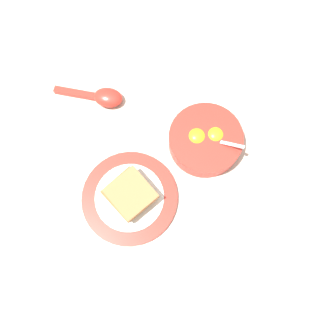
{
  "coord_description": "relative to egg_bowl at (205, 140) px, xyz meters",
  "views": [
    {
      "loc": [
        -0.16,
        -0.11,
        0.71
      ],
      "look_at": [
        0.04,
        -0.09,
        0.02
      ],
      "focal_mm": 35.0,
      "sensor_mm": 36.0,
      "label": 1
    }
  ],
  "objects": [
    {
      "name": "egg_bowl",
      "position": [
        0.0,
        0.0,
        0.0
      ],
      "size": [
        0.16,
        0.16,
        0.07
      ],
      "color": "red",
      "rests_on": "ground_plane"
    },
    {
      "name": "ground_plane",
      "position": [
        -0.12,
        0.16,
        -0.02
      ],
      "size": [
        3.0,
        3.0,
        0.0
      ],
      "primitive_type": "plane",
      "color": "beige"
    },
    {
      "name": "soup_spoon",
      "position": [
        0.08,
        0.25,
        -0.01
      ],
      "size": [
        0.05,
        0.17,
        0.03
      ],
      "color": "red",
      "rests_on": "ground_plane"
    },
    {
      "name": "toast_plate",
      "position": [
        -0.15,
        0.15,
        -0.02
      ],
      "size": [
        0.21,
        0.21,
        0.01
      ],
      "color": "red",
      "rests_on": "ground_plane"
    },
    {
      "name": "toast_sandwich",
      "position": [
        -0.14,
        0.15,
        0.01
      ],
      "size": [
        0.12,
        0.13,
        0.04
      ],
      "color": "brown",
      "rests_on": "toast_plate"
    }
  ]
}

